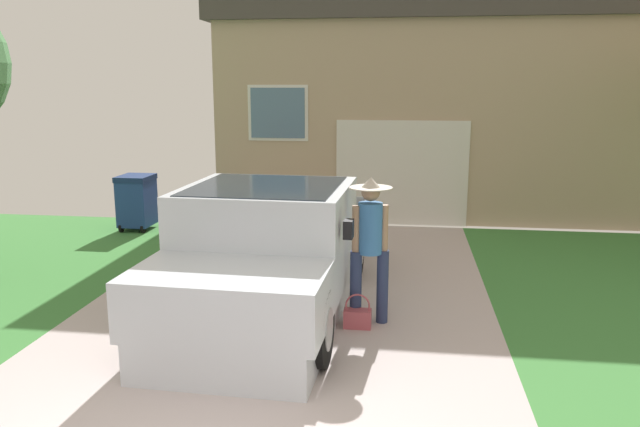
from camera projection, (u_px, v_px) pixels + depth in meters
pickup_truck at (269, 257)px, 7.67m from camera, size 2.15×5.15×1.62m
person_with_hat at (370, 240)px, 7.25m from camera, size 0.50×0.50×1.76m
handbag at (357, 317)px, 7.29m from camera, size 0.32×0.17×0.41m
house_with_garage at (442, 99)px, 15.24m from camera, size 9.93×6.84×4.84m
wheeled_trash_bin at (137, 200)px, 12.11m from camera, size 0.60×0.72×1.07m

